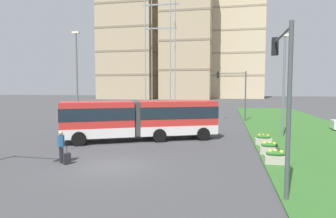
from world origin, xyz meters
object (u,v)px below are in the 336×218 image
(flower_planter_2, at_px, (263,139))
(flower_planter_0, at_px, (276,157))
(flower_planter_1, at_px, (269,148))
(apartment_tower_centre, at_px, (236,46))
(traffic_light_near_right, at_px, (283,80))
(apartment_tower_westcentre, at_px, (187,30))
(pedestrian_crossing, at_px, (61,144))
(rolling_suitcase, at_px, (67,158))
(car_black_sedan, at_px, (130,114))
(articulated_bus, at_px, (141,119))
(streetlight_median, at_px, (284,81))
(traffic_light_far_right, at_px, (235,87))
(streetlight_left, at_px, (77,76))
(apartment_tower_west, at_px, (129,43))

(flower_planter_2, bearing_deg, flower_planter_0, -90.00)
(flower_planter_1, relative_size, apartment_tower_centre, 0.03)
(traffic_light_near_right, bearing_deg, apartment_tower_westcentre, 100.24)
(pedestrian_crossing, relative_size, rolling_suitcase, 1.79)
(car_black_sedan, relative_size, traffic_light_near_right, 0.69)
(articulated_bus, distance_m, pedestrian_crossing, 7.73)
(flower_planter_1, distance_m, flower_planter_2, 2.97)
(flower_planter_0, relative_size, streetlight_median, 0.13)
(flower_planter_2, height_order, traffic_light_far_right, traffic_light_far_right)
(flower_planter_0, xyz_separation_m, traffic_light_near_right, (-0.40, -3.79, 3.91))
(streetlight_left, bearing_deg, flower_planter_1, -24.58)
(rolling_suitcase, distance_m, flower_planter_2, 13.01)
(pedestrian_crossing, relative_size, streetlight_median, 0.21)
(traffic_light_near_right, distance_m, apartment_tower_centre, 107.20)
(rolling_suitcase, height_order, streetlight_left, streetlight_left)
(pedestrian_crossing, distance_m, rolling_suitcase, 0.85)
(streetlight_left, bearing_deg, apartment_tower_west, 105.73)
(traffic_light_far_right, bearing_deg, apartment_tower_west, 118.97)
(traffic_light_far_right, relative_size, streetlight_median, 0.72)
(apartment_tower_westcentre, bearing_deg, pedestrian_crossing, -86.36)
(streetlight_median, distance_m, apartment_tower_westcentre, 83.42)
(car_black_sedan, distance_m, traffic_light_near_right, 26.48)
(pedestrian_crossing, distance_m, apartment_tower_west, 94.21)
(traffic_light_far_right, xyz_separation_m, streetlight_left, (-15.21, -10.05, 1.04))
(traffic_light_far_right, relative_size, apartment_tower_west, 0.15)
(car_black_sedan, bearing_deg, pedestrian_crossing, -81.37)
(car_black_sedan, bearing_deg, traffic_light_near_right, -57.96)
(flower_planter_2, xyz_separation_m, streetlight_left, (-16.78, 4.71, 4.72))
(flower_planter_1, xyz_separation_m, streetlight_median, (1.90, 6.63, 4.16))
(flower_planter_0, relative_size, traffic_light_near_right, 0.17)
(flower_planter_1, bearing_deg, streetlight_left, 155.42)
(streetlight_median, distance_m, apartment_tower_centre, 94.63)
(flower_planter_1, xyz_separation_m, streetlight_left, (-16.78, 7.68, 4.72))
(traffic_light_near_right, relative_size, streetlight_left, 0.67)
(pedestrian_crossing, bearing_deg, apartment_tower_west, 107.06)
(articulated_bus, relative_size, traffic_light_near_right, 1.85)
(flower_planter_2, bearing_deg, streetlight_median, 62.61)
(streetlight_left, bearing_deg, car_black_sedan, 73.86)
(traffic_light_far_right, bearing_deg, car_black_sedan, -173.09)
(apartment_tower_westcentre, bearing_deg, traffic_light_near_right, -79.76)
(flower_planter_2, xyz_separation_m, apartment_tower_westcentre, (-16.94, 82.49, 23.93))
(car_black_sedan, xyz_separation_m, apartment_tower_westcentre, (-2.61, 69.28, 23.61))
(car_black_sedan, bearing_deg, apartment_tower_centre, 79.89)
(articulated_bus, distance_m, apartment_tower_west, 87.93)
(flower_planter_1, distance_m, apartment_tower_westcentre, 90.35)
(flower_planter_2, bearing_deg, traffic_light_near_right, -92.54)
(pedestrian_crossing, bearing_deg, rolling_suitcase, -23.96)
(car_black_sedan, xyz_separation_m, apartment_tower_west, (-23.96, 67.84, 19.72))
(car_black_sedan, distance_m, streetlight_left, 9.88)
(pedestrian_crossing, height_order, flower_planter_1, pedestrian_crossing)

